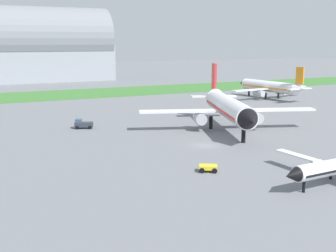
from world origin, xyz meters
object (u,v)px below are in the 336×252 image
Objects in this scene: baggage_cart_near_gate at (208,168)px; airplane_parked_jet_far at (270,87)px; pushback_tug_midfield at (83,124)px; airplane_midfield_jet at (228,107)px.

airplane_parked_jet_far is at bearing -104.58° from baggage_cart_near_gate.
pushback_tug_midfield is at bearing 103.03° from airplane_parked_jet_far.
airplane_midfield_jet is at bearing 172.80° from pushback_tug_midfield.
pushback_tug_midfield reaches higher than baggage_cart_near_gate.
airplane_midfield_jet is at bearing 127.02° from airplane_parked_jet_far.
airplane_midfield_jet is 51.88m from airplane_parked_jet_far.
airplane_midfield_jet reaches higher than pushback_tug_midfield.
airplane_parked_jet_far reaches higher than pushback_tug_midfield.
pushback_tug_midfield is (-6.70, 37.05, 0.34)m from baggage_cart_near_gate.
baggage_cart_near_gate is 37.66m from pushback_tug_midfield.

